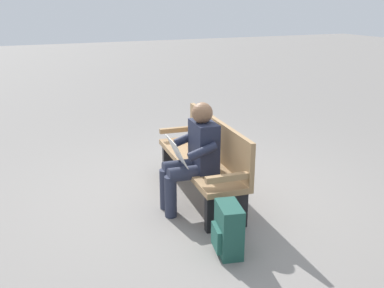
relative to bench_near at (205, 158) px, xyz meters
name	(u,v)px	position (x,y,z in m)	size (l,w,h in m)	color
ground_plane	(199,196)	(0.01, 0.07, -0.46)	(40.00, 40.00, 0.00)	gray
bench_near	(205,158)	(0.00, 0.00, 0.00)	(1.83, 0.63, 0.90)	#9E7A51
person_seated	(194,154)	(-0.25, 0.26, 0.17)	(0.59, 0.60, 1.18)	#1E2338
backpack	(228,230)	(-1.19, 0.33, -0.23)	(0.38, 0.29, 0.47)	#1E4C42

